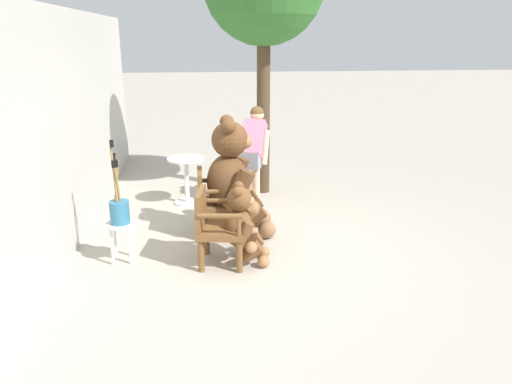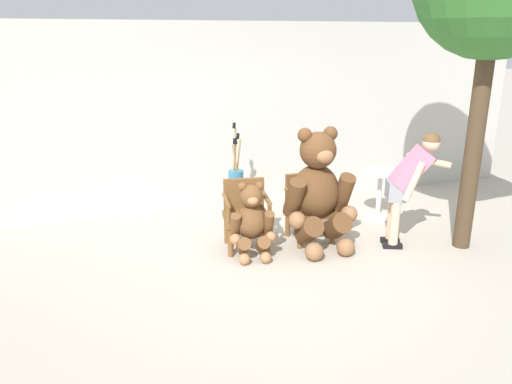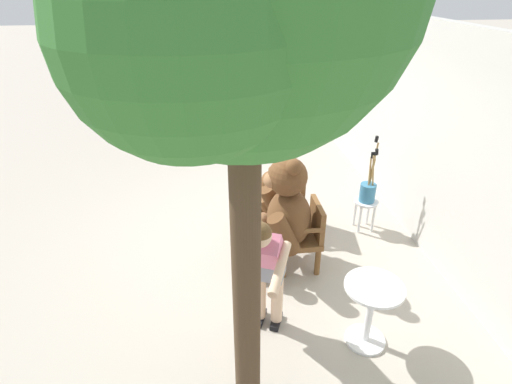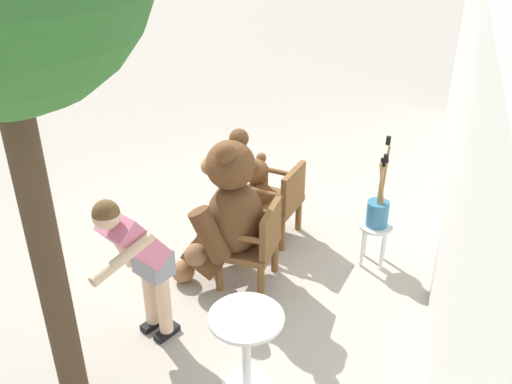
{
  "view_description": "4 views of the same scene",
  "coord_description": "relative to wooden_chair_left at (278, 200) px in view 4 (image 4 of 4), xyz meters",
  "views": [
    {
      "loc": [
        -5.64,
        0.79,
        2.49
      ],
      "look_at": [
        0.35,
        0.11,
        0.58
      ],
      "focal_mm": 35.0,
      "sensor_mm": 36.0,
      "label": 1
    },
    {
      "loc": [
        -2.17,
        -5.02,
        2.6
      ],
      "look_at": [
        -0.38,
        0.39,
        0.8
      ],
      "focal_mm": 35.0,
      "sensor_mm": 36.0,
      "label": 2
    },
    {
      "loc": [
        4.41,
        -0.42,
        3.24
      ],
      "look_at": [
        -0.11,
        0.13,
        0.78
      ],
      "focal_mm": 28.0,
      "sensor_mm": 36.0,
      "label": 3
    },
    {
      "loc": [
        4.74,
        2.07,
        3.5
      ],
      "look_at": [
        -0.34,
        0.42,
        0.56
      ],
      "focal_mm": 40.0,
      "sensor_mm": 36.0,
      "label": 4
    }
  ],
  "objects": [
    {
      "name": "teddy_bear_small",
      "position": [
        -0.02,
        -0.29,
        -0.0
      ],
      "size": [
        0.57,
        0.56,
        0.93
      ],
      "color": "brown",
      "rests_on": "ground"
    },
    {
      "name": "teddy_bear_large",
      "position": [
        0.87,
        -0.26,
        0.29
      ],
      "size": [
        0.92,
        0.86,
        1.53
      ],
      "color": "brown",
      "rests_on": "ground"
    },
    {
      "name": "brush_bucket",
      "position": [
        0.18,
        1.07,
        0.18
      ],
      "size": [
        0.22,
        0.22,
        0.96
      ],
      "color": "teal",
      "rests_on": "white_stool"
    },
    {
      "name": "wooden_chair_left",
      "position": [
        0.0,
        0.0,
        0.0
      ],
      "size": [
        0.63,
        0.6,
        0.86
      ],
      "color": "brown",
      "rests_on": "ground"
    },
    {
      "name": "round_side_table",
      "position": [
        2.16,
        0.37,
        -0.01
      ],
      "size": [
        0.56,
        0.56,
        0.72
      ],
      "color": "white",
      "rests_on": "ground"
    },
    {
      "name": "ground_plane",
      "position": [
        0.43,
        -0.64,
        -0.46
      ],
      "size": [
        60.0,
        60.0,
        0.0
      ],
      "primitive_type": "plane",
      "color": "#B2A899"
    },
    {
      "name": "wooden_chair_right",
      "position": [
        0.87,
        0.0,
        0.0
      ],
      "size": [
        0.56,
        0.52,
        0.86
      ],
      "color": "brown",
      "rests_on": "ground"
    },
    {
      "name": "white_stool",
      "position": [
        0.18,
        1.07,
        -0.11
      ],
      "size": [
        0.34,
        0.34,
        0.46
      ],
      "color": "silver",
      "rests_on": "ground"
    },
    {
      "name": "back_wall",
      "position": [
        0.43,
        1.76,
        0.94
      ],
      "size": [
        10.0,
        0.16,
        2.8
      ],
      "primitive_type": "cube",
      "color": "beige",
      "rests_on": "ground"
    },
    {
      "name": "person_visitor",
      "position": [
        1.92,
        -0.62,
        0.43
      ],
      "size": [
        0.89,
        0.5,
        1.48
      ],
      "color": "black",
      "rests_on": "ground"
    }
  ]
}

